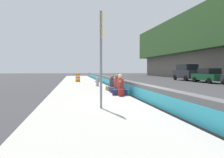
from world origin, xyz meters
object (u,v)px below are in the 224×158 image
parked_car_midline (186,72)px  fire_hydrant (97,81)px  seated_person_rear (112,86)px  backpack (121,93)px  parked_car_fourth (209,75)px  construction_barrel (78,78)px  seated_person_middle (117,87)px  route_sign_post (101,53)px  seated_person_foreground (120,88)px

parked_car_midline → fire_hydrant: bearing=126.4°
fire_hydrant → seated_person_rear: 4.03m
fire_hydrant → parked_car_midline: (10.11, -13.71, 0.60)m
backpack → parked_car_fourth: 17.77m
seated_person_rear → construction_barrel: seated_person_rear is taller
construction_barrel → parked_car_midline: (2.98, -15.24, 0.56)m
construction_barrel → parked_car_midline: 15.54m
construction_barrel → seated_person_middle: bearing=-170.1°
route_sign_post → backpack: 4.16m
fire_hydrant → parked_car_fourth: size_ratio=0.19×
route_sign_post → seated_person_foreground: route_sign_post is taller
fire_hydrant → seated_person_foreground: (-6.68, -0.57, -0.08)m
seated_person_rear → parked_car_midline: parked_car_midline is taller
fire_hydrant → seated_person_rear: bearing=-171.7°
seated_person_foreground → backpack: bearing=170.9°
seated_person_foreground → seated_person_rear: seated_person_foreground is taller
parked_car_fourth → construction_barrel: bearing=80.7°
route_sign_post → seated_person_rear: 7.17m
parked_car_fourth → parked_car_midline: bearing=-1.7°
seated_person_rear → parked_car_midline: 19.28m
backpack → seated_person_foreground: bearing=-9.1°
fire_hydrant → seated_person_foreground: bearing=-175.1°
fire_hydrant → seated_person_middle: 5.38m
seated_person_foreground → seated_person_middle: 1.34m
parked_car_fourth → parked_car_midline: (5.46, -0.16, 0.32)m
route_sign_post → seated_person_foreground: 4.70m
route_sign_post → construction_barrel: 17.96m
route_sign_post → seated_person_rear: (6.77, -1.61, -1.74)m
route_sign_post → fire_hydrant: (10.76, -1.03, -1.62)m
seated_person_foreground → parked_car_midline: parked_car_midline is taller
fire_hydrant → seated_person_middle: size_ratio=0.77×
seated_person_middle → route_sign_post: bearing=162.9°
backpack → parked_car_midline: bearing=-37.2°
seated_person_middle → construction_barrel: seated_person_middle is taller
route_sign_post → fire_hydrant: size_ratio=4.09×
seated_person_rear → backpack: 3.38m
route_sign_post → parked_car_fourth: bearing=-43.4°
seated_person_middle → seated_person_rear: (1.35, 0.06, -0.03)m
backpack → construction_barrel: bearing=7.8°
seated_person_foreground → construction_barrel: bearing=8.6°
construction_barrel → backpack: bearing=-172.2°
parked_car_midline → seated_person_rear: bearing=137.0°
seated_person_rear → construction_barrel: (11.11, 2.10, 0.15)m
route_sign_post → backpack: route_sign_post is taller
route_sign_post → seated_person_foreground: bearing=-21.4°
seated_person_rear → construction_barrel: 11.31m
construction_barrel → parked_car_midline: bearing=-78.9°
seated_person_middle → construction_barrel: (12.47, 2.17, 0.12)m
route_sign_post → parked_car_midline: 25.57m
fire_hydrant → backpack: fire_hydrant is taller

